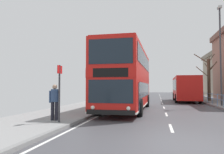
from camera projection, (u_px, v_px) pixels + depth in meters
name	position (u px, v px, depth m)	size (l,w,h in m)	color
ground	(152.00, 141.00, 6.90)	(15.80, 140.00, 0.20)	#434348
double_decker_bus_main	(127.00, 79.00, 16.37)	(2.97, 10.85, 4.43)	red
background_bus_far_lane	(185.00, 88.00, 26.74)	(2.87, 9.16, 2.92)	red
pedestrian_railing_far_kerb	(217.00, 98.00, 18.94)	(0.05, 33.30, 1.00)	#598CC6
pedestrian_companion	(55.00, 100.00, 10.55)	(0.55, 0.37, 1.68)	black
bus_stop_sign_near	(59.00, 87.00, 10.01)	(0.08, 0.44, 2.55)	#2D2D33
street_lamp_far_side	(220.00, 48.00, 19.14)	(0.28, 0.60, 8.55)	#38383D
bare_tree_far_00	(209.00, 77.00, 26.20)	(2.63, 3.38, 5.59)	#4C3D2D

